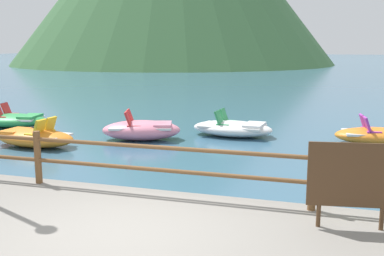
{
  "coord_description": "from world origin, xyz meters",
  "views": [
    {
      "loc": [
        2.54,
        -5.23,
        2.85
      ],
      "look_at": [
        -0.54,
        5.0,
        0.9
      ],
      "focal_mm": 42.65,
      "sensor_mm": 36.0,
      "label": 1
    }
  ],
  "objects_px": {
    "pedal_boat_2": "(233,128)",
    "sign_board": "(352,177)",
    "pedal_boat_4": "(378,135)",
    "pedal_boat_3": "(142,130)",
    "pedal_boat_0": "(13,120)",
    "pedal_boat_5": "(35,137)"
  },
  "relations": [
    {
      "from": "pedal_boat_0",
      "to": "pedal_boat_2",
      "type": "distance_m",
      "value": 7.8
    },
    {
      "from": "pedal_boat_3",
      "to": "pedal_boat_0",
      "type": "bearing_deg",
      "value": 171.78
    },
    {
      "from": "pedal_boat_3",
      "to": "pedal_boat_5",
      "type": "distance_m",
      "value": 3.09
    },
    {
      "from": "pedal_boat_2",
      "to": "sign_board",
      "type": "bearing_deg",
      "value": -67.55
    },
    {
      "from": "sign_board",
      "to": "pedal_boat_0",
      "type": "relative_size",
      "value": 0.45
    },
    {
      "from": "pedal_boat_5",
      "to": "sign_board",
      "type": "bearing_deg",
      "value": -29.29
    },
    {
      "from": "pedal_boat_2",
      "to": "pedal_boat_3",
      "type": "distance_m",
      "value": 2.89
    },
    {
      "from": "pedal_boat_2",
      "to": "pedal_boat_5",
      "type": "height_order",
      "value": "pedal_boat_5"
    },
    {
      "from": "sign_board",
      "to": "pedal_boat_4",
      "type": "height_order",
      "value": "sign_board"
    },
    {
      "from": "pedal_boat_0",
      "to": "pedal_boat_5",
      "type": "xyz_separation_m",
      "value": [
        2.67,
        -2.48,
        0.01
      ]
    },
    {
      "from": "pedal_boat_0",
      "to": "pedal_boat_4",
      "type": "distance_m",
      "value": 12.07
    },
    {
      "from": "sign_board",
      "to": "pedal_boat_3",
      "type": "xyz_separation_m",
      "value": [
        -5.75,
        6.39,
        -0.81
      ]
    },
    {
      "from": "sign_board",
      "to": "pedal_boat_2",
      "type": "xyz_separation_m",
      "value": [
        -3.21,
        7.77,
        -0.87
      ]
    },
    {
      "from": "sign_board",
      "to": "pedal_boat_0",
      "type": "height_order",
      "value": "sign_board"
    },
    {
      "from": "sign_board",
      "to": "pedal_boat_0",
      "type": "distance_m",
      "value": 13.13
    },
    {
      "from": "pedal_boat_3",
      "to": "pedal_boat_4",
      "type": "xyz_separation_m",
      "value": [
        6.82,
        1.42,
        -0.06
      ]
    },
    {
      "from": "pedal_boat_2",
      "to": "pedal_boat_4",
      "type": "relative_size",
      "value": 1.04
    },
    {
      "from": "sign_board",
      "to": "pedal_boat_5",
      "type": "relative_size",
      "value": 0.48
    },
    {
      "from": "pedal_boat_2",
      "to": "pedal_boat_4",
      "type": "xyz_separation_m",
      "value": [
        4.28,
        0.04,
        0.0
      ]
    },
    {
      "from": "pedal_boat_0",
      "to": "pedal_boat_3",
      "type": "distance_m",
      "value": 5.29
    },
    {
      "from": "sign_board",
      "to": "pedal_boat_4",
      "type": "bearing_deg",
      "value": 82.17
    },
    {
      "from": "sign_board",
      "to": "pedal_boat_3",
      "type": "height_order",
      "value": "sign_board"
    }
  ]
}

